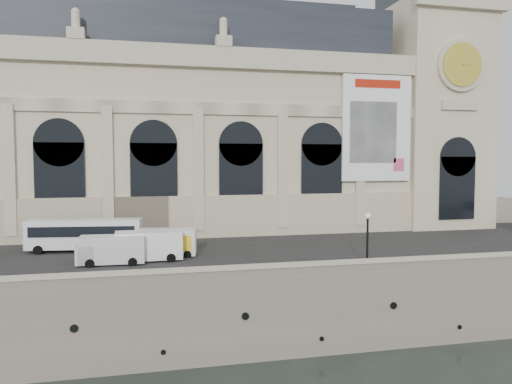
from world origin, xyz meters
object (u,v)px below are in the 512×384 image
bus_left (84,234)px  lamp_right (367,242)px  box_truck (163,243)px  van_c (145,246)px  van_b (108,250)px

bus_left → lamp_right: lamp_right is taller
bus_left → box_truck: size_ratio=1.67×
lamp_right → box_truck: bearing=148.7°
van_c → box_truck: size_ratio=0.91×
van_b → van_c: 3.20m
van_b → van_c: van_c is taller
box_truck → van_b: bearing=-150.3°
lamp_right → van_b: bearing=161.3°
van_c → lamp_right: 19.57m
bus_left → lamp_right: bearing=-30.4°
box_truck → lamp_right: bearing=-31.3°
bus_left → van_c: 8.35m
van_c → bus_left: bearing=133.9°
van_b → box_truck: (4.82, 2.75, 0.02)m
van_c → box_truck: bearing=48.5°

